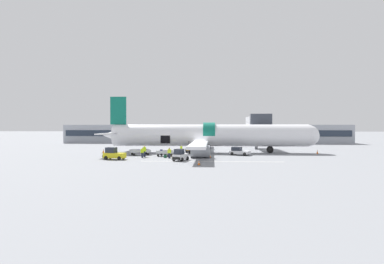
{
  "coord_description": "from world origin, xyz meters",
  "views": [
    {
      "loc": [
        2.47,
        -51.81,
        4.75
      ],
      "look_at": [
        -1.13,
        -0.38,
        3.84
      ],
      "focal_mm": 28.0,
      "sensor_mm": 36.0,
      "label": 1
    }
  ],
  "objects_px": {
    "ground_crew_supervisor": "(144,151)",
    "suitcase_on_tarmac_spare": "(165,156)",
    "baggage_cart_loading": "(165,153)",
    "baggage_cart_queued": "(140,152)",
    "baggage_tug_rear": "(239,152)",
    "ground_crew_loader_b": "(169,153)",
    "ground_crew_loader_a": "(142,152)",
    "airplane": "(207,136)",
    "baggage_tug_mid": "(180,156)",
    "ground_crew_driver": "(181,150)",
    "suitcase_on_tarmac_upright": "(174,156)",
    "ground_crew_helper": "(188,150)",
    "baggage_tug_lead": "(114,154)"
  },
  "relations": [
    {
      "from": "baggage_cart_queued",
      "to": "suitcase_on_tarmac_upright",
      "type": "bearing_deg",
      "value": -32.55
    },
    {
      "from": "ground_crew_helper",
      "to": "suitcase_on_tarmac_spare",
      "type": "xyz_separation_m",
      "value": [
        -3.1,
        -4.65,
        -0.63
      ]
    },
    {
      "from": "baggage_cart_queued",
      "to": "ground_crew_loader_b",
      "type": "height_order",
      "value": "ground_crew_loader_b"
    },
    {
      "from": "baggage_tug_lead",
      "to": "baggage_cart_queued",
      "type": "relative_size",
      "value": 0.81
    },
    {
      "from": "baggage_cart_loading",
      "to": "baggage_cart_queued",
      "type": "height_order",
      "value": "baggage_cart_loading"
    },
    {
      "from": "ground_crew_loader_a",
      "to": "ground_crew_supervisor",
      "type": "relative_size",
      "value": 0.85
    },
    {
      "from": "baggage_cart_loading",
      "to": "ground_crew_supervisor",
      "type": "distance_m",
      "value": 3.39
    },
    {
      "from": "airplane",
      "to": "suitcase_on_tarmac_spare",
      "type": "height_order",
      "value": "airplane"
    },
    {
      "from": "airplane",
      "to": "suitcase_on_tarmac_spare",
      "type": "xyz_separation_m",
      "value": [
        -6.15,
        -9.56,
        -2.85
      ]
    },
    {
      "from": "baggage_cart_loading",
      "to": "suitcase_on_tarmac_upright",
      "type": "xyz_separation_m",
      "value": [
        1.61,
        -2.12,
        -0.26
      ]
    },
    {
      "from": "airplane",
      "to": "ground_crew_driver",
      "type": "distance_m",
      "value": 6.72
    },
    {
      "from": "baggage_cart_loading",
      "to": "baggage_cart_queued",
      "type": "bearing_deg",
      "value": 158.43
    },
    {
      "from": "ground_crew_supervisor",
      "to": "suitcase_on_tarmac_spare",
      "type": "height_order",
      "value": "ground_crew_supervisor"
    },
    {
      "from": "ground_crew_helper",
      "to": "suitcase_on_tarmac_spare",
      "type": "bearing_deg",
      "value": -123.67
    },
    {
      "from": "ground_crew_driver",
      "to": "ground_crew_loader_a",
      "type": "bearing_deg",
      "value": -139.67
    },
    {
      "from": "ground_crew_loader_a",
      "to": "ground_crew_supervisor",
      "type": "height_order",
      "value": "ground_crew_supervisor"
    },
    {
      "from": "baggage_cart_queued",
      "to": "baggage_tug_lead",
      "type": "bearing_deg",
      "value": -108.32
    },
    {
      "from": "ground_crew_loader_a",
      "to": "baggage_cart_loading",
      "type": "bearing_deg",
      "value": 33.3
    },
    {
      "from": "baggage_tug_mid",
      "to": "ground_crew_helper",
      "type": "height_order",
      "value": "baggage_tug_mid"
    },
    {
      "from": "baggage_tug_rear",
      "to": "baggage_cart_queued",
      "type": "distance_m",
      "value": 16.47
    },
    {
      "from": "baggage_tug_mid",
      "to": "ground_crew_loader_b",
      "type": "relative_size",
      "value": 1.85
    },
    {
      "from": "ground_crew_loader_b",
      "to": "ground_crew_helper",
      "type": "xyz_separation_m",
      "value": [
        2.38,
        5.28,
        0.01
      ]
    },
    {
      "from": "baggage_tug_rear",
      "to": "ground_crew_loader_a",
      "type": "xyz_separation_m",
      "value": [
        -15.19,
        -4.97,
        0.2
      ]
    },
    {
      "from": "baggage_tug_lead",
      "to": "baggage_cart_queued",
      "type": "distance_m",
      "value": 7.19
    },
    {
      "from": "ground_crew_driver",
      "to": "ground_crew_supervisor",
      "type": "xyz_separation_m",
      "value": [
        -5.43,
        -3.69,
        0.07
      ]
    },
    {
      "from": "ground_crew_loader_a",
      "to": "airplane",
      "type": "bearing_deg",
      "value": 44.22
    },
    {
      "from": "ground_crew_loader_b",
      "to": "suitcase_on_tarmac_upright",
      "type": "relative_size",
      "value": 2.68
    },
    {
      "from": "baggage_tug_rear",
      "to": "suitcase_on_tarmac_upright",
      "type": "relative_size",
      "value": 6.01
    },
    {
      "from": "baggage_tug_lead",
      "to": "baggage_cart_loading",
      "type": "relative_size",
      "value": 1.0
    },
    {
      "from": "airplane",
      "to": "baggage_tug_mid",
      "type": "bearing_deg",
      "value": -104.69
    },
    {
      "from": "baggage_cart_queued",
      "to": "ground_crew_driver",
      "type": "xyz_separation_m",
      "value": [
        6.79,
        0.77,
        0.37
      ]
    },
    {
      "from": "ground_crew_loader_b",
      "to": "baggage_tug_mid",
      "type": "bearing_deg",
      "value": -56.29
    },
    {
      "from": "airplane",
      "to": "suitcase_on_tarmac_upright",
      "type": "relative_size",
      "value": 65.01
    },
    {
      "from": "ground_crew_driver",
      "to": "baggage_tug_rear",
      "type": "bearing_deg",
      "value": 1.55
    },
    {
      "from": "airplane",
      "to": "baggage_tug_mid",
      "type": "distance_m",
      "value": 13.82
    },
    {
      "from": "baggage_tug_mid",
      "to": "baggage_cart_loading",
      "type": "height_order",
      "value": "baggage_tug_mid"
    },
    {
      "from": "baggage_cart_queued",
      "to": "ground_crew_driver",
      "type": "height_order",
      "value": "ground_crew_driver"
    },
    {
      "from": "ground_crew_loader_a",
      "to": "suitcase_on_tarmac_spare",
      "type": "height_order",
      "value": "ground_crew_loader_a"
    },
    {
      "from": "baggage_cart_queued",
      "to": "suitcase_on_tarmac_upright",
      "type": "relative_size",
      "value": 6.91
    },
    {
      "from": "ground_crew_driver",
      "to": "baggage_tug_lead",
      "type": "bearing_deg",
      "value": -140.02
    },
    {
      "from": "baggage_tug_lead",
      "to": "ground_crew_helper",
      "type": "distance_m",
      "value": 12.63
    },
    {
      "from": "baggage_cart_loading",
      "to": "ground_crew_helper",
      "type": "height_order",
      "value": "ground_crew_helper"
    },
    {
      "from": "ground_crew_loader_a",
      "to": "ground_crew_driver",
      "type": "relative_size",
      "value": 0.91
    },
    {
      "from": "baggage_tug_lead",
      "to": "ground_crew_supervisor",
      "type": "xyz_separation_m",
      "value": [
        3.62,
        3.89,
        0.21
      ]
    },
    {
      "from": "baggage_tug_lead",
      "to": "airplane",
      "type": "bearing_deg",
      "value": 43.02
    },
    {
      "from": "baggage_tug_rear",
      "to": "ground_crew_loader_b",
      "type": "height_order",
      "value": "ground_crew_loader_b"
    },
    {
      "from": "suitcase_on_tarmac_upright",
      "to": "baggage_cart_queued",
      "type": "bearing_deg",
      "value": 147.45
    },
    {
      "from": "suitcase_on_tarmac_upright",
      "to": "suitcase_on_tarmac_spare",
      "type": "relative_size",
      "value": 1.03
    },
    {
      "from": "ground_crew_loader_b",
      "to": "suitcase_on_tarmac_spare",
      "type": "bearing_deg",
      "value": 138.55
    },
    {
      "from": "ground_crew_loader_a",
      "to": "baggage_tug_lead",
      "type": "bearing_deg",
      "value": -140.57
    }
  ]
}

